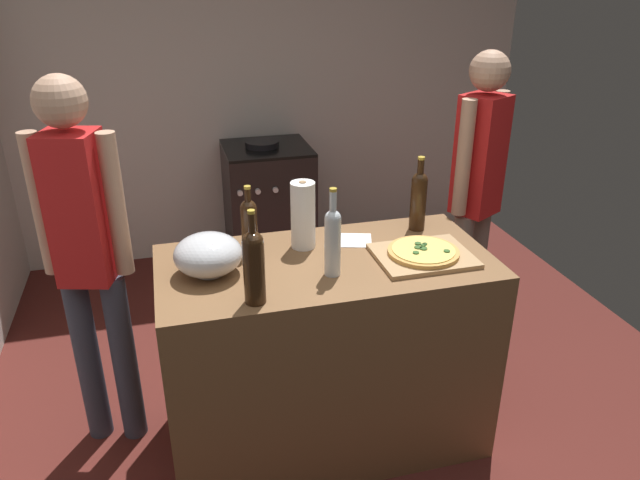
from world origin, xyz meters
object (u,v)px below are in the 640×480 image
object	(u,v)px
mixing_bowl	(208,255)
paper_towel_roll	(303,215)
person_in_red	(476,188)
wine_bottle_green	(249,224)
wine_bottle_dark	(333,239)
pizza	(423,251)
stove	(269,207)
person_in_stripes	(86,249)
wine_bottle_clear	(419,198)
wine_bottle_amber	(254,264)

from	to	relation	value
mixing_bowl	paper_towel_roll	xyz separation A→B (m)	(0.42, 0.15, 0.06)
paper_towel_roll	person_in_red	xyz separation A→B (m)	(1.05, 0.39, -0.11)
paper_towel_roll	wine_bottle_green	distance (m)	0.23
paper_towel_roll	wine_bottle_dark	distance (m)	0.29
person_in_red	pizza	bearing A→B (deg)	-132.78
pizza	mixing_bowl	distance (m)	0.89
stove	person_in_stripes	size ratio (longest dim) A/B	0.56
wine_bottle_green	person_in_stripes	bearing A→B (deg)	170.53
wine_bottle_clear	person_in_red	size ratio (longest dim) A/B	0.21
wine_bottle_dark	wine_bottle_green	world-z (taller)	wine_bottle_dark
paper_towel_roll	wine_bottle_amber	size ratio (longest dim) A/B	0.83
pizza	wine_bottle_amber	bearing A→B (deg)	-166.80
pizza	wine_bottle_dark	size ratio (longest dim) A/B	0.83
paper_towel_roll	wine_bottle_clear	world-z (taller)	wine_bottle_clear
paper_towel_roll	wine_bottle_clear	xyz separation A→B (m)	(0.56, 0.05, 0.01)
paper_towel_roll	person_in_stripes	xyz separation A→B (m)	(-0.91, 0.11, -0.10)
paper_towel_roll	wine_bottle_amber	distance (m)	0.50
mixing_bowl	stove	distance (m)	2.00
stove	mixing_bowl	bearing A→B (deg)	-107.13
wine_bottle_clear	person_in_stripes	xyz separation A→B (m)	(-1.47, 0.06, -0.11)
pizza	wine_bottle_green	distance (m)	0.74
stove	person_in_red	size ratio (longest dim) A/B	0.56
paper_towel_roll	pizza	bearing A→B (deg)	-27.69
paper_towel_roll	wine_bottle_amber	xyz separation A→B (m)	(-0.28, -0.42, 0.01)
mixing_bowl	wine_bottle_dark	world-z (taller)	wine_bottle_dark
wine_bottle_dark	stove	size ratio (longest dim) A/B	0.38
wine_bottle_dark	person_in_red	world-z (taller)	person_in_red
paper_towel_roll	wine_bottle_clear	bearing A→B (deg)	5.29
wine_bottle_amber	stove	bearing A→B (deg)	78.61
pizza	mixing_bowl	world-z (taller)	mixing_bowl
wine_bottle_dark	paper_towel_roll	bearing A→B (deg)	100.38
paper_towel_roll	stove	size ratio (longest dim) A/B	0.32
pizza	person_in_red	world-z (taller)	person_in_red
wine_bottle_dark	person_in_red	distance (m)	1.21
paper_towel_roll	person_in_red	world-z (taller)	person_in_red
wine_bottle_amber	wine_bottle_green	bearing A→B (deg)	83.49
wine_bottle_dark	wine_bottle_clear	size ratio (longest dim) A/B	1.04
wine_bottle_amber	wine_bottle_clear	distance (m)	0.96
mixing_bowl	wine_bottle_green	world-z (taller)	wine_bottle_green
paper_towel_roll	stove	bearing A→B (deg)	85.18
mixing_bowl	wine_bottle_green	size ratio (longest dim) A/B	0.90
wine_bottle_dark	wine_bottle_clear	distance (m)	0.61
person_in_stripes	mixing_bowl	bearing A→B (deg)	-28.59
wine_bottle_green	wine_bottle_clear	xyz separation A→B (m)	(0.79, 0.05, 0.02)
person_in_red	wine_bottle_amber	bearing A→B (deg)	-148.73
mixing_bowl	person_in_red	size ratio (longest dim) A/B	0.16
wine_bottle_dark	wine_bottle_clear	xyz separation A→B (m)	(0.51, 0.33, -0.00)
wine_bottle_clear	person_in_red	world-z (taller)	person_in_red
stove	wine_bottle_amber	bearing A→B (deg)	-101.39
pizza	person_in_red	bearing A→B (deg)	47.22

